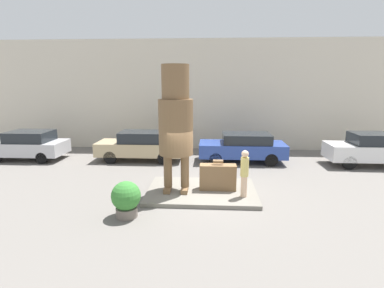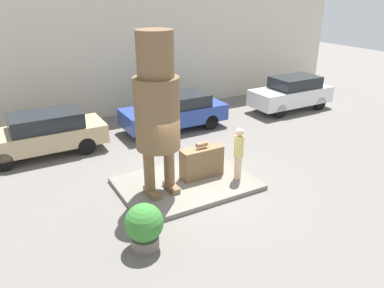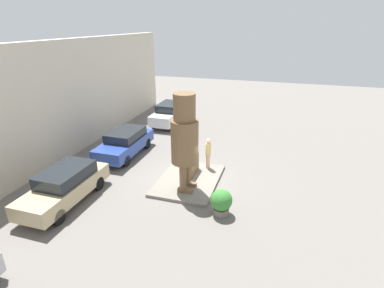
{
  "view_description": "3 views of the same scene",
  "coord_description": "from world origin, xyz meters",
  "px_view_note": "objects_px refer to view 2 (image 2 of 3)",
  "views": [
    {
      "loc": [
        0.3,
        -11.04,
        4.28
      ],
      "look_at": [
        -0.39,
        0.22,
        1.92
      ],
      "focal_mm": 28.0,
      "sensor_mm": 36.0,
      "label": 1
    },
    {
      "loc": [
        -5.02,
        -9.27,
        5.88
      ],
      "look_at": [
        0.05,
        -0.28,
        1.54
      ],
      "focal_mm": 35.0,
      "sensor_mm": 36.0,
      "label": 2
    },
    {
      "loc": [
        -13.11,
        -4.24,
        7.74
      ],
      "look_at": [
        -0.01,
        -0.18,
        2.13
      ],
      "focal_mm": 28.0,
      "sensor_mm": 36.0,
      "label": 3
    }
  ],
  "objects_px": {
    "statue_figure": "(157,103)",
    "parked_car_tan": "(43,133)",
    "tourist": "(239,151)",
    "parked_car_blue": "(175,111)",
    "parked_car_white": "(292,93)",
    "planter_pot": "(144,226)",
    "giant_suitcase": "(202,162)"
  },
  "relations": [
    {
      "from": "statue_figure",
      "to": "parked_car_tan",
      "type": "bearing_deg",
      "value": 116.93
    },
    {
      "from": "parked_car_blue",
      "to": "tourist",
      "type": "bearing_deg",
      "value": 84.46
    },
    {
      "from": "statue_figure",
      "to": "parked_car_white",
      "type": "xyz_separation_m",
      "value": [
        9.56,
        4.57,
        -2.02
      ]
    },
    {
      "from": "giant_suitcase",
      "to": "planter_pot",
      "type": "relative_size",
      "value": 1.19
    },
    {
      "from": "tourist",
      "to": "parked_car_blue",
      "type": "bearing_deg",
      "value": 84.46
    },
    {
      "from": "parked_car_blue",
      "to": "planter_pot",
      "type": "bearing_deg",
      "value": 57.82
    },
    {
      "from": "parked_car_tan",
      "to": "parked_car_blue",
      "type": "relative_size",
      "value": 1.01
    },
    {
      "from": "tourist",
      "to": "planter_pot",
      "type": "bearing_deg",
      "value": -157.83
    },
    {
      "from": "statue_figure",
      "to": "parked_car_tan",
      "type": "xyz_separation_m",
      "value": [
        -2.5,
        4.93,
        -2.07
      ]
    },
    {
      "from": "tourist",
      "to": "parked_car_tan",
      "type": "bearing_deg",
      "value": 132.78
    },
    {
      "from": "parked_car_tan",
      "to": "tourist",
      "type": "bearing_deg",
      "value": 132.78
    },
    {
      "from": "giant_suitcase",
      "to": "parked_car_blue",
      "type": "xyz_separation_m",
      "value": [
        1.46,
        4.75,
        0.18
      ]
    },
    {
      "from": "tourist",
      "to": "planter_pot",
      "type": "distance_m",
      "value": 4.24
    },
    {
      "from": "parked_car_blue",
      "to": "parked_car_white",
      "type": "height_order",
      "value": "parked_car_white"
    },
    {
      "from": "parked_car_blue",
      "to": "parked_car_white",
      "type": "bearing_deg",
      "value": 176.69
    },
    {
      "from": "tourist",
      "to": "parked_car_white",
      "type": "relative_size",
      "value": 0.4
    },
    {
      "from": "planter_pot",
      "to": "tourist",
      "type": "bearing_deg",
      "value": 22.17
    },
    {
      "from": "statue_figure",
      "to": "giant_suitcase",
      "type": "height_order",
      "value": "statue_figure"
    },
    {
      "from": "parked_car_white",
      "to": "giant_suitcase",
      "type": "bearing_deg",
      "value": 28.73
    },
    {
      "from": "parked_car_tan",
      "to": "planter_pot",
      "type": "bearing_deg",
      "value": 99.11
    },
    {
      "from": "parked_car_white",
      "to": "statue_figure",
      "type": "bearing_deg",
      "value": 25.55
    },
    {
      "from": "tourist",
      "to": "planter_pot",
      "type": "height_order",
      "value": "tourist"
    },
    {
      "from": "statue_figure",
      "to": "tourist",
      "type": "height_order",
      "value": "statue_figure"
    },
    {
      "from": "parked_car_blue",
      "to": "planter_pot",
      "type": "distance_m",
      "value": 8.32
    },
    {
      "from": "tourist",
      "to": "planter_pot",
      "type": "xyz_separation_m",
      "value": [
        -3.9,
        -1.59,
        -0.47
      ]
    },
    {
      "from": "parked_car_white",
      "to": "planter_pot",
      "type": "height_order",
      "value": "parked_car_white"
    },
    {
      "from": "tourist",
      "to": "planter_pot",
      "type": "relative_size",
      "value": 1.47
    },
    {
      "from": "planter_pot",
      "to": "statue_figure",
      "type": "bearing_deg",
      "value": 56.63
    },
    {
      "from": "statue_figure",
      "to": "planter_pot",
      "type": "xyz_separation_m",
      "value": [
        -1.38,
        -2.09,
        -2.29
      ]
    },
    {
      "from": "tourist",
      "to": "parked_car_blue",
      "type": "distance_m",
      "value": 5.48
    },
    {
      "from": "giant_suitcase",
      "to": "parked_car_white",
      "type": "distance_m",
      "value": 9.09
    },
    {
      "from": "tourist",
      "to": "parked_car_white",
      "type": "xyz_separation_m",
      "value": [
        7.04,
        5.07,
        -0.21
      ]
    }
  ]
}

